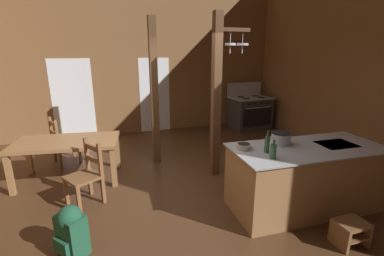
# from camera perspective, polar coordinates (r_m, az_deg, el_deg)

# --- Properties ---
(ground_plane) EXTENTS (8.51, 8.42, 0.10)m
(ground_plane) POSITION_cam_1_polar(r_m,az_deg,el_deg) (4.39, -2.22, -15.03)
(ground_plane) COLOR #4C301C
(wall_back) EXTENTS (8.51, 0.14, 4.49)m
(wall_back) POSITION_cam_1_polar(r_m,az_deg,el_deg) (7.57, -11.35, 15.91)
(wall_back) COLOR brown
(wall_back) RESTS_ON ground_plane
(glazed_door_back_left) EXTENTS (1.00, 0.01, 2.05)m
(glazed_door_back_left) POSITION_cam_1_polar(r_m,az_deg,el_deg) (7.54, -23.97, 5.52)
(glazed_door_back_left) COLOR white
(glazed_door_back_left) RESTS_ON ground_plane
(glazed_panel_back_right) EXTENTS (0.84, 0.01, 2.05)m
(glazed_panel_back_right) POSITION_cam_1_polar(r_m,az_deg,el_deg) (7.65, -7.90, 6.87)
(glazed_panel_back_right) COLOR white
(glazed_panel_back_right) RESTS_ON ground_plane
(kitchen_island) EXTENTS (2.21, 1.08, 0.93)m
(kitchen_island) POSITION_cam_1_polar(r_m,az_deg,el_deg) (4.24, 22.81, -9.68)
(kitchen_island) COLOR #9E7044
(kitchen_island) RESTS_ON ground_plane
(stove_range) EXTENTS (1.17, 0.86, 1.32)m
(stove_range) POSITION_cam_1_polar(r_m,az_deg,el_deg) (8.12, 12.18, 3.28)
(stove_range) COLOR #313131
(stove_range) RESTS_ON ground_plane
(support_post_with_pot_rack) EXTENTS (0.65, 0.20, 2.84)m
(support_post_with_pot_rack) POSITION_cam_1_polar(r_m,az_deg,el_deg) (4.70, 5.50, 7.47)
(support_post_with_pot_rack) COLOR brown
(support_post_with_pot_rack) RESTS_ON ground_plane
(support_post_center) EXTENTS (0.14, 0.14, 2.84)m
(support_post_center) POSITION_cam_1_polar(r_m,az_deg,el_deg) (5.31, -8.02, 7.25)
(support_post_center) COLOR brown
(support_post_center) RESTS_ON ground_plane
(step_stool) EXTENTS (0.37, 0.29, 0.30)m
(step_stool) POSITION_cam_1_polar(r_m,az_deg,el_deg) (3.86, 30.60, -18.33)
(step_stool) COLOR brown
(step_stool) RESTS_ON ground_plane
(dining_table) EXTENTS (1.81, 1.14, 0.74)m
(dining_table) POSITION_cam_1_polar(r_m,az_deg,el_deg) (5.11, -25.03, -3.36)
(dining_table) COLOR #9E7044
(dining_table) RESTS_ON ground_plane
(ladderback_chair_near_window) EXTENTS (0.58, 0.58, 0.95)m
(ladderback_chair_near_window) POSITION_cam_1_polar(r_m,az_deg,el_deg) (6.07, -25.76, -2.52)
(ladderback_chair_near_window) COLOR brown
(ladderback_chair_near_window) RESTS_ON ground_plane
(ladderback_chair_by_post) EXTENTS (0.60, 0.60, 0.95)m
(ladderback_chair_by_post) POSITION_cam_1_polar(r_m,az_deg,el_deg) (4.33, -21.54, -9.22)
(ladderback_chair_by_post) COLOR brown
(ladderback_chair_by_post) RESTS_ON ground_plane
(backpack) EXTENTS (0.39, 0.39, 0.60)m
(backpack) POSITION_cam_1_polar(r_m,az_deg,el_deg) (3.44, -24.29, -19.02)
(backpack) COLOR #1E5138
(backpack) RESTS_ON ground_plane
(stockpot_on_counter) EXTENTS (0.35, 0.28, 0.17)m
(stockpot_on_counter) POSITION_cam_1_polar(r_m,az_deg,el_deg) (4.02, 18.35, -2.13)
(stockpot_on_counter) COLOR #A8AAB2
(stockpot_on_counter) RESTS_ON kitchen_island
(mixing_bowl_on_counter) EXTENTS (0.21, 0.21, 0.07)m
(mixing_bowl_on_counter) POSITION_cam_1_polar(r_m,az_deg,el_deg) (3.72, 10.95, -3.84)
(mixing_bowl_on_counter) COLOR #B2A893
(mixing_bowl_on_counter) RESTS_ON kitchen_island
(bottle_tall_on_counter) EXTENTS (0.08, 0.08, 0.24)m
(bottle_tall_on_counter) POSITION_cam_1_polar(r_m,az_deg,el_deg) (3.46, 16.87, -4.72)
(bottle_tall_on_counter) COLOR #2D5638
(bottle_tall_on_counter) RESTS_ON kitchen_island
(bottle_short_on_counter) EXTENTS (0.07, 0.07, 0.30)m
(bottle_short_on_counter) POSITION_cam_1_polar(r_m,az_deg,el_deg) (3.63, 15.67, -3.28)
(bottle_short_on_counter) COLOR #2D5638
(bottle_short_on_counter) RESTS_ON kitchen_island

